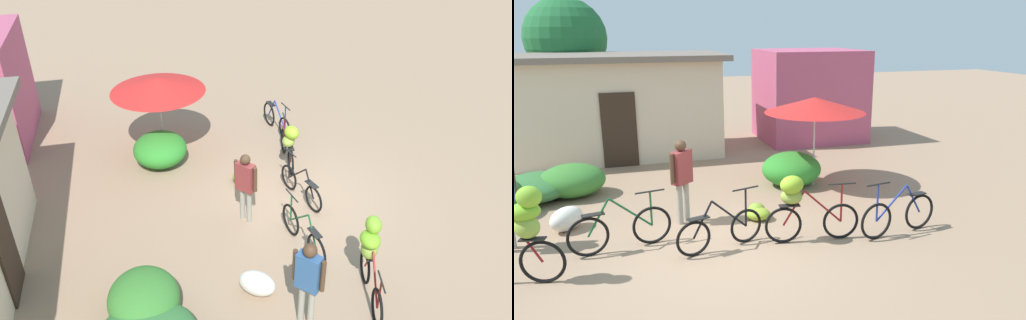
{
  "view_description": "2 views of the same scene",
  "coord_description": "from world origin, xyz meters",
  "views": [
    {
      "loc": [
        -9.09,
        3.31,
        6.99
      ],
      "look_at": [
        0.56,
        0.96,
        0.84
      ],
      "focal_mm": 36.3,
      "sensor_mm": 36.0,
      "label": 1
    },
    {
      "loc": [
        -1.48,
        -7.5,
        3.63
      ],
      "look_at": [
        1.28,
        1.35,
        1.12
      ],
      "focal_mm": 34.43,
      "sensor_mm": 36.0,
      "label": 2
    }
  ],
  "objects": [
    {
      "name": "person_bystander",
      "position": [
        -0.44,
        1.42,
        1.0
      ],
      "size": [
        0.46,
        0.41,
        1.63
      ],
      "color": "gray",
      "rests_on": "ground"
    },
    {
      "name": "market_umbrella",
      "position": [
        2.83,
        2.88,
        1.92
      ],
      "size": [
        2.34,
        2.34,
        2.1
      ],
      "color": "beige",
      "rests_on": "ground"
    },
    {
      "name": "bicycle_rightmost",
      "position": [
        3.2,
        -0.28,
        0.37
      ],
      "size": [
        1.66,
        0.35,
        1.03
      ],
      "color": "black",
      "rests_on": "ground"
    },
    {
      "name": "person_vendor",
      "position": [
        -3.44,
        1.07,
        1.08
      ],
      "size": [
        0.44,
        0.43,
        1.75
      ],
      "color": "gray",
      "rests_on": "ground"
    },
    {
      "name": "hedge_bush_by_door",
      "position": [
        2.33,
        3.0,
        0.4
      ],
      "size": [
        1.41,
        1.33,
        0.8
      ],
      "primitive_type": "ellipsoid",
      "color": "#2F8C2D",
      "rests_on": "ground"
    },
    {
      "name": "banana_pile_on_ground",
      "position": [
        0.96,
        1.17,
        0.14
      ],
      "size": [
        0.62,
        0.67,
        0.3
      ],
      "color": "#8BA92D",
      "rests_on": "ground"
    },
    {
      "name": "bicycle_leftmost",
      "position": [
        -2.96,
        -0.25,
        0.87
      ],
      "size": [
        1.65,
        0.49,
        1.5
      ],
      "color": "black",
      "rests_on": "ground"
    },
    {
      "name": "ground_plane",
      "position": [
        0.0,
        0.0,
        0.0
      ],
      "size": [
        60.0,
        60.0,
        0.0
      ],
      "primitive_type": "plane",
      "color": "#9C7C61"
    },
    {
      "name": "bicycle_center_loaded",
      "position": [
        0.0,
        0.05,
        0.34
      ],
      "size": [
        1.56,
        0.49,
        1.0
      ],
      "color": "black",
      "rests_on": "ground"
    },
    {
      "name": "produce_sack",
      "position": [
        -2.56,
        1.69,
        0.22
      ],
      "size": [
        0.78,
        0.82,
        0.44
      ],
      "primitive_type": "ellipsoid",
      "rotation": [
        0.0,
        0.0,
        0.89
      ],
      "color": "silver",
      "rests_on": "ground"
    },
    {
      "name": "bicycle_by_shop",
      "position": [
        1.37,
        -0.07,
        0.73
      ],
      "size": [
        1.68,
        0.48,
        1.22
      ],
      "color": "black",
      "rests_on": "ground"
    },
    {
      "name": "hedge_bush_mid",
      "position": [
        -2.58,
        3.68,
        0.37
      ],
      "size": [
        1.42,
        1.23,
        0.73
      ],
      "primitive_type": "ellipsoid",
      "color": "#38792E",
      "rests_on": "ground"
    },
    {
      "name": "bicycle_near_pile",
      "position": [
        -1.6,
        0.52,
        0.37
      ],
      "size": [
        1.7,
        0.38,
        0.97
      ],
      "color": "black",
      "rests_on": "ground"
    }
  ]
}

